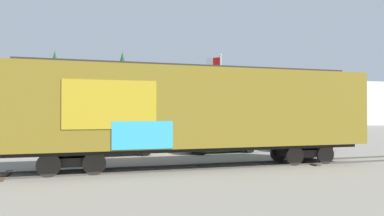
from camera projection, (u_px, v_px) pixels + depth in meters
ground_plane at (170, 169)px, 16.65m from camera, size 260.00×260.00×0.00m
track at (206, 166)px, 17.11m from camera, size 60.02×3.73×0.08m
freight_car at (198, 109)px, 17.02m from camera, size 16.30×3.42×4.65m
flagpole at (218, 86)px, 31.57m from camera, size 1.07×1.03×7.42m
hillside at (104, 103)px, 79.80m from camera, size 123.94×35.30×13.75m
parked_car_white at (116, 141)px, 21.91m from camera, size 4.41×2.43×1.69m
parked_car_green at (220, 140)px, 23.51m from camera, size 4.92×2.32×1.59m
parked_car_blue at (301, 138)px, 25.06m from camera, size 4.29×2.00×1.57m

